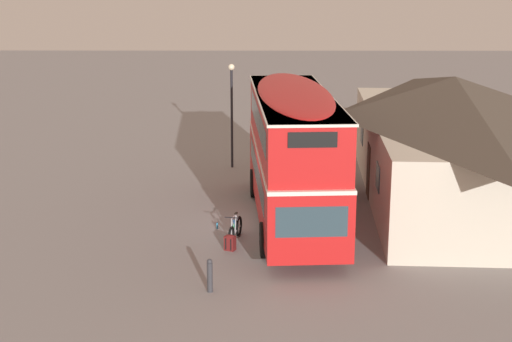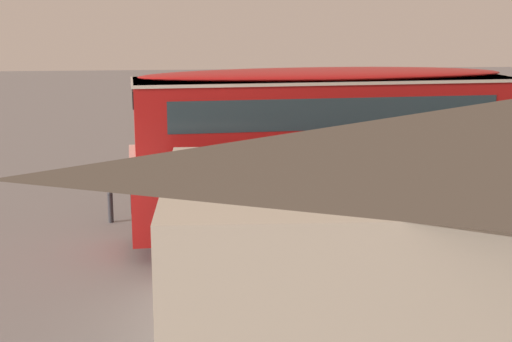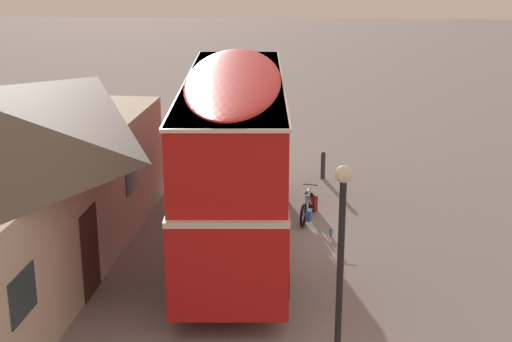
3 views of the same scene
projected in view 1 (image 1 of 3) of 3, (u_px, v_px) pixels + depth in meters
name	position (u px, v px, depth m)	size (l,w,h in m)	color
ground_plane	(256.00, 225.00, 26.35)	(120.00, 120.00, 0.00)	gray
double_decker_bus	(293.00, 149.00, 26.00)	(10.55, 3.14, 4.79)	black
touring_bicycle	(235.00, 230.00, 24.79)	(1.71, 0.54, 0.98)	black
backpack_on_ground	(230.00, 242.00, 23.96)	(0.36, 0.40, 0.51)	maroon
water_bottle_blue_sports	(217.00, 226.00, 25.99)	(0.07, 0.07, 0.24)	#338CBF
pub_building	(451.00, 137.00, 28.92)	(15.16, 7.40, 4.77)	beige
street_lamp	(232.00, 104.00, 33.46)	(0.28, 0.28, 4.66)	black
kerb_bollard	(210.00, 275.00, 20.77)	(0.16, 0.16, 0.97)	#333338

